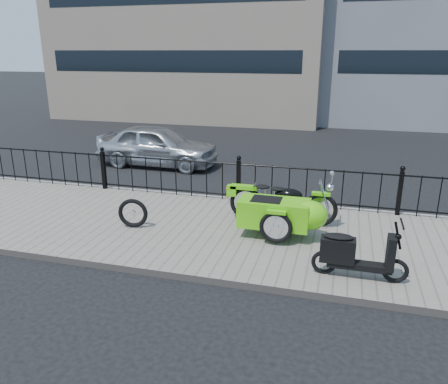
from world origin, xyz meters
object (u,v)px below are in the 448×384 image
(scooter, at_px, (353,255))
(sedan_car, at_px, (157,145))
(motorcycle_sidecar, at_px, (285,211))
(spare_tire, at_px, (133,213))

(scooter, relative_size, sedan_car, 0.38)
(motorcycle_sidecar, xyz_separation_m, scooter, (1.24, -1.37, -0.10))
(motorcycle_sidecar, bearing_deg, sedan_car, 134.86)
(motorcycle_sidecar, height_order, spare_tire, motorcycle_sidecar)
(motorcycle_sidecar, xyz_separation_m, sedan_car, (-4.64, 4.67, 0.05))
(sedan_car, bearing_deg, motorcycle_sidecar, -133.82)
(motorcycle_sidecar, xyz_separation_m, spare_tire, (-2.92, -0.44, -0.18))
(scooter, bearing_deg, motorcycle_sidecar, 132.22)
(motorcycle_sidecar, height_order, scooter, motorcycle_sidecar)
(scooter, xyz_separation_m, sedan_car, (-5.89, 6.04, 0.15))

